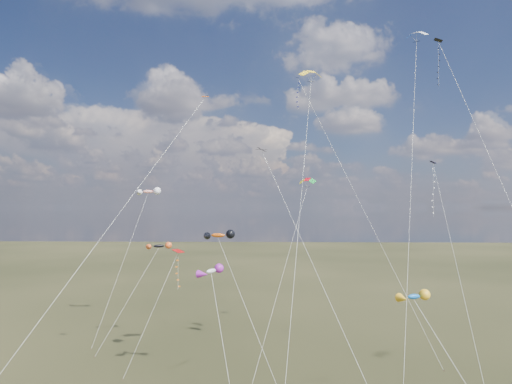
{
  "coord_description": "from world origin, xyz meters",
  "views": [
    {
      "loc": [
        1.77,
        -31.37,
        17.27
      ],
      "look_at": [
        0.0,
        18.0,
        19.0
      ],
      "focal_mm": 32.0,
      "sensor_mm": 36.0,
      "label": 1
    }
  ],
  "objects": [
    {
      "name": "novelty_redwhite_stripe",
      "position": [
        -17.45,
        38.31,
        19.75
      ],
      "size": [
        4.63,
        15.11,
        20.44
      ],
      "color": "red",
      "rests_on": "ground"
    },
    {
      "name": "diamond_orange_center",
      "position": [
        -10.19,
        8.36,
        18.94
      ],
      "size": [
        14.71,
        22.27,
        29.12
      ],
      "color": "#E75002",
      "rests_on": "ground"
    },
    {
      "name": "parafoil_yellow",
      "position": [
        5.7,
        14.6,
        30.95
      ],
      "size": [
        4.98,
        17.17,
        31.74
      ],
      "color": "yellow",
      "rests_on": "ground"
    },
    {
      "name": "novelty_black_orange",
      "position": [
        -13.24,
        28.46,
        12.2
      ],
      "size": [
        7.12,
        8.27,
        12.72
      ],
      "color": "black",
      "rests_on": "ground"
    },
    {
      "name": "diamond_black_high",
      "position": [
        22.31,
        22.8,
        32.73
      ],
      "size": [
        1.08,
        31.58,
        38.24
      ],
      "color": "black",
      "rests_on": "ground"
    },
    {
      "name": "novelty_white_purple",
      "position": [
        -2.74,
        2.4,
        12.53
      ],
      "size": [
        4.22,
        8.82,
        12.99
      ],
      "color": "silver",
      "rests_on": "ground"
    },
    {
      "name": "parafoil_tricolor",
      "position": [
        5.94,
        23.5,
        20.56
      ],
      "size": [
        7.55,
        13.26,
        21.23
      ],
      "color": "#CEC40A",
      "rests_on": "ground"
    },
    {
      "name": "novelty_orange_black",
      "position": [
        -3.79,
        15.31,
        14.42
      ],
      "size": [
        8.72,
        10.44,
        15.02
      ],
      "color": "#BF4B0D",
      "rests_on": "ground"
    },
    {
      "name": "diamond_navy_tall",
      "position": [
        6.75,
        33.95,
        31.49
      ],
      "size": [
        14.88,
        17.78,
        36.66
      ],
      "color": "#0A1444",
      "rests_on": "ground"
    },
    {
      "name": "diamond_black_mid",
      "position": [
        3.65,
        5.51,
        15.88
      ],
      "size": [
        10.07,
        17.56,
        22.87
      ],
      "color": "black",
      "rests_on": "ground"
    },
    {
      "name": "novelty_blue_yellow",
      "position": [
        11.42,
        0.17,
        11.18
      ],
      "size": [
        6.45,
        7.89,
        11.69
      ],
      "color": "#0F59AF",
      "rests_on": "ground"
    },
    {
      "name": "parafoil_blue_white",
      "position": [
        17.46,
        18.15,
        36.13
      ],
      "size": [
        8.7,
        20.01,
        36.97
      ],
      "color": "blue",
      "rests_on": "ground"
    },
    {
      "name": "diamond_red_low",
      "position": [
        -9.35,
        21.3,
        9.83
      ],
      "size": [
        4.86,
        7.98,
        12.46
      ],
      "color": "#AB0807",
      "rests_on": "ground"
    },
    {
      "name": "diamond_navy_right",
      "position": [
        20.31,
        21.17,
        18.65
      ],
      "size": [
        0.62,
        14.03,
        22.71
      ],
      "color": "#100E4B",
      "rests_on": "ground"
    }
  ]
}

